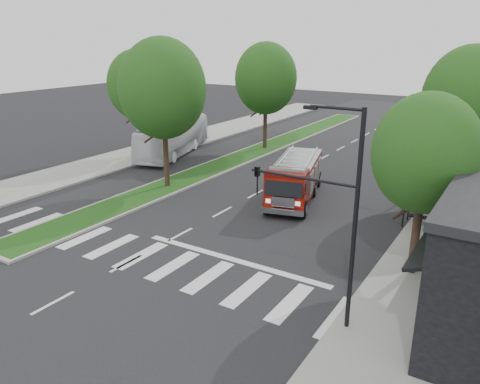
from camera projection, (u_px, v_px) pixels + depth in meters
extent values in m
plane|color=black|center=(180.00, 235.00, 25.02)|extent=(140.00, 140.00, 0.00)
cube|color=gray|center=(462.00, 220.00, 26.74)|extent=(5.00, 80.00, 0.15)
cube|color=gray|center=(122.00, 159.00, 40.34)|extent=(5.00, 80.00, 0.15)
cube|color=gray|center=(254.00, 152.00, 42.49)|extent=(3.00, 50.00, 0.14)
cube|color=#1B4012|center=(254.00, 152.00, 42.47)|extent=(2.60, 49.50, 0.02)
cylinder|color=black|center=(404.00, 206.00, 25.64)|extent=(0.08, 0.08, 2.50)
cylinder|color=black|center=(460.00, 216.00, 24.23)|extent=(0.08, 0.08, 2.50)
cylinder|color=black|center=(410.00, 200.00, 26.60)|extent=(0.08, 0.08, 2.50)
cylinder|color=black|center=(463.00, 209.00, 25.19)|extent=(0.08, 0.08, 2.50)
cube|color=black|center=(437.00, 184.00, 25.01)|extent=(3.20, 1.60, 0.12)
cube|color=#8C99A5|center=(436.00, 203.00, 25.96)|extent=(2.80, 0.04, 1.80)
cube|color=black|center=(432.00, 219.00, 25.64)|extent=(2.40, 0.40, 0.08)
cylinder|color=black|center=(415.00, 236.00, 20.24)|extent=(0.36, 0.36, 3.74)
ellipsoid|color=#153E11|center=(426.00, 154.00, 19.09)|extent=(4.40, 4.40, 5.06)
cylinder|color=black|center=(459.00, 167.00, 29.79)|extent=(0.36, 0.36, 4.40)
ellipsoid|color=#153E11|center=(469.00, 98.00, 28.44)|extent=(5.60, 5.60, 6.44)
cylinder|color=black|center=(477.00, 142.00, 37.90)|extent=(0.36, 0.36, 3.96)
cylinder|color=black|center=(166.00, 155.00, 32.13)|extent=(0.36, 0.36, 4.62)
ellipsoid|color=#153E11|center=(163.00, 89.00, 30.71)|extent=(5.80, 5.80, 6.67)
cylinder|color=black|center=(265.00, 126.00, 43.43)|extent=(0.36, 0.36, 4.40)
ellipsoid|color=#153E11|center=(266.00, 78.00, 42.08)|extent=(5.60, 5.60, 6.44)
cylinder|color=black|center=(141.00, 132.00, 41.06)|extent=(0.36, 0.36, 4.18)
ellipsoid|color=#153E11|center=(138.00, 85.00, 39.77)|extent=(5.20, 5.20, 5.98)
cylinder|color=black|center=(355.00, 227.00, 15.65)|extent=(0.16, 0.16, 8.00)
cylinder|color=black|center=(337.00, 108.00, 14.88)|extent=(1.80, 0.10, 0.10)
cube|color=black|center=(311.00, 107.00, 15.34)|extent=(0.45, 0.20, 0.12)
cylinder|color=black|center=(302.00, 178.00, 16.22)|extent=(4.00, 0.10, 0.10)
imported|color=black|center=(257.00, 181.00, 17.25)|extent=(0.18, 0.22, 1.10)
cylinder|color=black|center=(460.00, 123.00, 34.55)|extent=(0.16, 0.16, 8.00)
cylinder|color=black|center=(455.00, 68.00, 33.78)|extent=(1.80, 0.10, 0.10)
cube|color=black|center=(442.00, 69.00, 34.25)|extent=(0.45, 0.20, 0.12)
cube|color=#520904|center=(295.00, 192.00, 30.46)|extent=(4.42, 8.33, 0.24)
cube|color=maroon|center=(297.00, 174.00, 30.84)|extent=(3.92, 6.50, 1.90)
cube|color=maroon|center=(287.00, 191.00, 27.47)|extent=(2.75, 2.28, 2.00)
cube|color=#B2B2B7|center=(298.00, 159.00, 30.52)|extent=(3.92, 6.50, 0.11)
cylinder|color=#B2B2B7|center=(285.00, 155.00, 30.70)|extent=(1.62, 5.52, 0.10)
cylinder|color=#B2B2B7|center=(311.00, 157.00, 30.23)|extent=(1.62, 5.52, 0.10)
cube|color=silver|center=(282.00, 211.00, 26.76)|extent=(2.47, 0.98, 0.33)
cube|color=#8C99A5|center=(287.00, 169.00, 27.06)|extent=(2.10, 0.88, 0.17)
cylinder|color=black|center=(267.00, 205.00, 27.80)|extent=(0.60, 1.10, 1.05)
cylinder|color=black|center=(304.00, 209.00, 27.21)|extent=(0.60, 1.10, 1.05)
cylinder|color=black|center=(281.00, 186.00, 31.43)|extent=(0.60, 1.10, 1.05)
cylinder|color=black|center=(313.00, 189.00, 30.84)|extent=(0.60, 1.10, 1.05)
cylinder|color=black|center=(287.00, 177.00, 33.51)|extent=(0.60, 1.10, 1.05)
cylinder|color=black|center=(318.00, 179.00, 32.92)|extent=(0.60, 1.10, 1.05)
imported|color=silver|center=(173.00, 137.00, 41.79)|extent=(5.79, 11.50, 3.13)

